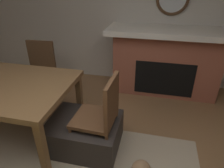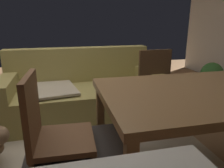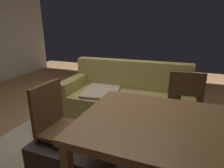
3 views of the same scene
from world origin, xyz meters
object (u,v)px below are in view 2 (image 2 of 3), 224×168
dining_table (208,97)px  dining_chair_north (158,83)px  dining_chair_west (50,130)px  couch (82,93)px  potted_plant (212,76)px  tv_remote (88,152)px  ottoman_coffee_table (83,167)px

dining_table → dining_chair_north: size_ratio=1.90×
dining_table → dining_chair_west: 1.28m
dining_chair_north → couch: bearing=154.1°
dining_table → dining_chair_north: bearing=90.4°
couch → potted_plant: couch is taller
dining_table → potted_plant: dining_table is taller
couch → potted_plant: (2.33, 0.37, 0.02)m
couch → potted_plant: bearing=9.0°
tv_remote → dining_chair_west: (-0.25, 0.11, 0.15)m
dining_table → potted_plant: 2.27m
tv_remote → dining_chair_west: bearing=158.7°
potted_plant → dining_table: bearing=-129.0°
ottoman_coffee_table → couch: bearing=84.4°
ottoman_coffee_table → dining_table: (1.05, 0.01, 0.49)m
potted_plant → dining_chair_west: bearing=-147.1°
dining_chair_west → tv_remote: bearing=-24.2°
dining_chair_north → dining_table: bearing=-89.6°
couch → potted_plant: size_ratio=3.55×
ottoman_coffee_table → dining_chair_north: (1.05, 0.95, 0.34)m
tv_remote → dining_chair_north: size_ratio=0.17×
dining_chair_west → potted_plant: size_ratio=1.60×
tv_remote → ottoman_coffee_table: bearing=111.2°
tv_remote → dining_chair_west: 0.32m
couch → dining_chair_west: (-0.36, -1.37, 0.21)m
ottoman_coffee_table → potted_plant: (2.46, 1.76, 0.16)m
couch → dining_chair_north: size_ratio=2.21×
potted_plant → dining_chair_north: bearing=-150.2°
dining_chair_north → potted_plant: size_ratio=1.60×
ottoman_coffee_table → tv_remote: 0.22m
ottoman_coffee_table → tv_remote: tv_remote is taller
couch → dining_chair_north: 1.03m
couch → dining_chair_west: size_ratio=2.21×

